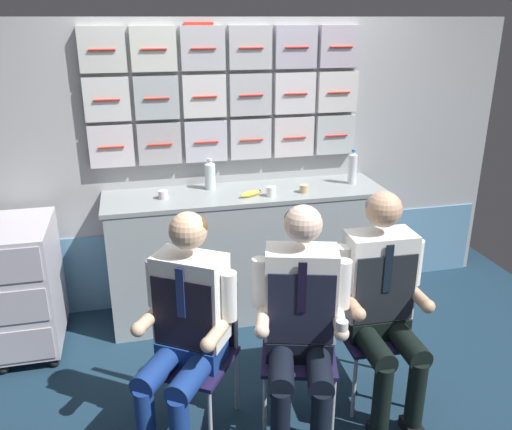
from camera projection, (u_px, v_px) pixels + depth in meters
ground at (289, 402)px, 3.18m from camera, size 4.80×4.80×0.04m
galley_bulkhead at (239, 161)px, 4.03m from camera, size 4.20×0.14×2.15m
galley_counter at (246, 252)px, 4.00m from camera, size 2.03×0.53×0.96m
service_trolley at (26, 284)px, 3.52m from camera, size 0.40×0.65×0.90m
folding_chair_left at (200, 337)px, 2.91m from camera, size 0.55×0.55×0.82m
crew_member_left at (185, 322)px, 2.70m from camera, size 0.62×0.69×1.26m
folding_chair_center at (299, 332)px, 2.96m from camera, size 0.50×0.50×0.82m
crew_member_center at (301, 315)px, 2.74m from camera, size 0.54×0.69×1.28m
folding_chair_right at (369, 312)px, 3.15m from camera, size 0.41×0.42×0.82m
crew_member_right at (383, 295)px, 2.94m from camera, size 0.52×0.64×1.28m
water_bottle_blue_cap at (353, 168)px, 3.98m from camera, size 0.06×0.06×0.26m
water_bottle_short at (210, 175)px, 3.86m from camera, size 0.08×0.08×0.23m
paper_cup_tan at (163, 194)px, 3.67m from camera, size 0.07×0.07×0.06m
paper_cup_blue at (304, 188)px, 3.80m from camera, size 0.06×0.06×0.06m
coffee_cup_white at (271, 191)px, 3.72m from camera, size 0.07×0.07×0.07m
snack_banana at (250, 194)px, 3.72m from camera, size 0.17×0.10×0.04m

